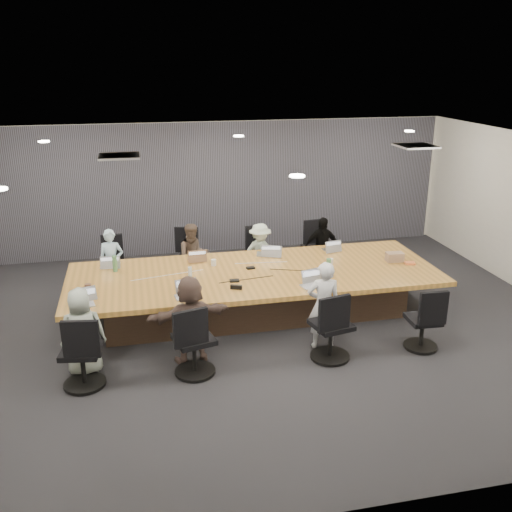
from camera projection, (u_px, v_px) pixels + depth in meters
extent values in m
cube|color=#27272C|center=(261.00, 326.00, 9.08)|extent=(10.00, 8.00, 0.00)
cube|color=white|center=(262.00, 150.00, 8.16)|extent=(10.00, 8.00, 0.00)
cube|color=beige|center=(220.00, 187.00, 12.31)|extent=(10.00, 0.00, 2.80)
cube|color=beige|center=(365.00, 381.00, 4.93)|extent=(10.00, 0.00, 2.80)
cube|color=#535260|center=(221.00, 188.00, 12.24)|extent=(9.80, 0.04, 2.80)
cube|color=#483325|center=(255.00, 295.00, 9.44)|extent=(4.80, 1.40, 0.66)
cube|color=#C58B3B|center=(255.00, 274.00, 9.32)|extent=(6.00, 2.20, 0.08)
imported|color=#B2D8ED|center=(112.00, 263.00, 10.12)|extent=(0.48, 0.36, 1.21)
cube|color=#B2B2B7|center=(110.00, 265.00, 9.57)|extent=(0.33, 0.24, 0.02)
imported|color=brown|center=(194.00, 256.00, 10.42)|extent=(0.63, 0.51, 1.23)
cube|color=#8C6647|center=(197.00, 259.00, 9.86)|extent=(0.33, 0.23, 0.02)
imported|color=beige|center=(260.00, 253.00, 10.68)|extent=(0.82, 0.59, 1.15)
cube|color=#B2B2B7|center=(267.00, 254.00, 10.12)|extent=(0.41, 0.33, 0.02)
imported|color=black|center=(322.00, 248.00, 10.92)|extent=(0.71, 0.30, 1.21)
cube|color=#B2B2B7|center=(331.00, 249.00, 10.36)|extent=(0.34, 0.25, 0.02)
imported|color=#9BA99D|center=(82.00, 331.00, 7.57)|extent=(0.62, 0.42, 1.22)
cube|color=#B2B2B7|center=(84.00, 305.00, 8.03)|extent=(0.32, 0.25, 0.02)
imported|color=brown|center=(191.00, 320.00, 7.85)|extent=(1.22, 0.56, 1.27)
cube|color=#B2B2B7|center=(186.00, 297.00, 8.32)|extent=(0.35, 0.26, 0.02)
imported|color=silver|center=(324.00, 305.00, 8.23)|extent=(0.53, 0.39, 1.33)
cube|color=#B2B2B7|center=(312.00, 286.00, 8.71)|extent=(0.37, 0.29, 0.02)
cylinder|color=#4F8A57|center=(115.00, 264.00, 9.28)|extent=(0.09, 0.09, 0.27)
cylinder|color=#4F8A57|center=(328.00, 267.00, 9.14)|extent=(0.09, 0.09, 0.27)
cylinder|color=silver|center=(190.00, 273.00, 8.96)|extent=(0.08, 0.08, 0.21)
cylinder|color=white|center=(214.00, 263.00, 9.57)|extent=(0.10, 0.10, 0.11)
cylinder|color=white|center=(331.00, 261.00, 9.65)|extent=(0.08, 0.08, 0.10)
cylinder|color=brown|center=(88.00, 288.00, 8.51)|extent=(0.13, 0.13, 0.12)
cube|color=black|center=(234.00, 281.00, 8.90)|extent=(0.15, 0.11, 0.03)
cube|color=black|center=(251.00, 268.00, 9.44)|extent=(0.15, 0.11, 0.03)
cube|color=black|center=(236.00, 287.00, 8.60)|extent=(0.18, 0.11, 0.07)
cube|color=#A18063|center=(395.00, 257.00, 9.77)|extent=(0.30, 0.20, 0.15)
cube|color=orange|center=(410.00, 263.00, 9.65)|extent=(0.19, 0.15, 0.04)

